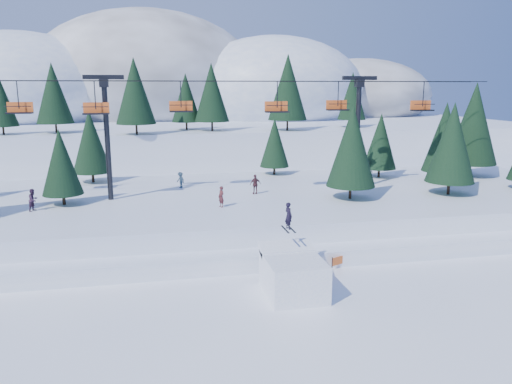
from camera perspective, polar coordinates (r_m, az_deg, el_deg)
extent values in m
plane|color=white|center=(27.97, 0.43, -13.12)|extent=(160.00, 160.00, 0.00)
cube|color=white|center=(44.38, -4.48, -1.90)|extent=(70.00, 22.00, 2.50)
cube|color=white|center=(35.06, -2.35, -6.86)|extent=(70.00, 6.00, 1.10)
cube|color=white|center=(93.33, -8.47, 6.39)|extent=(110.00, 60.00, 6.00)
ellipsoid|color=white|center=(99.37, -25.40, 10.60)|extent=(36.00, 32.40, 19.80)
ellipsoid|color=#605B59|center=(102.76, -12.42, 12.48)|extent=(44.00, 39.60, 26.40)
ellipsoid|color=white|center=(97.59, 2.13, 11.71)|extent=(34.00, 30.60, 19.72)
ellipsoid|color=#605B59|center=(109.70, 11.73, 10.82)|extent=(30.00, 27.00, 15.00)
cylinder|color=black|center=(64.18, -13.49, 6.99)|extent=(0.26, 0.26, 1.31)
cone|color=black|center=(63.97, -13.69, 11.18)|extent=(4.88, 4.88, 8.06)
cylinder|color=black|center=(68.07, -5.04, 7.52)|extent=(0.26, 0.26, 1.25)
cone|color=black|center=(67.87, -5.11, 11.28)|extent=(4.65, 4.65, 7.69)
cylinder|color=black|center=(68.66, 3.60, 7.65)|extent=(0.26, 0.26, 1.42)
cone|color=black|center=(68.47, 3.65, 11.88)|extent=(5.27, 5.27, 8.72)
cylinder|color=black|center=(69.45, -21.87, 6.79)|extent=(0.26, 0.26, 1.24)
cone|color=black|center=(69.25, -22.16, 10.43)|extent=(4.60, 4.60, 7.61)
cylinder|color=black|center=(75.33, 10.82, 7.72)|extent=(0.26, 0.26, 1.11)
cone|color=black|center=(75.15, 10.94, 10.73)|extent=(4.12, 4.12, 6.81)
cylinder|color=black|center=(69.79, -26.90, 6.30)|extent=(0.26, 0.26, 1.03)
cone|color=black|center=(69.60, -27.19, 9.30)|extent=(3.83, 3.83, 6.33)
cylinder|color=black|center=(70.24, -7.93, 7.51)|extent=(0.26, 0.26, 1.07)
cone|color=black|center=(70.06, -8.02, 10.64)|extent=(3.99, 3.99, 6.59)
cube|color=white|center=(29.32, 4.30, -9.61)|extent=(3.23, 3.99, 2.19)
cube|color=white|center=(30.48, 3.45, -6.46)|extent=(3.23, 1.40, 0.78)
imported|color=black|center=(29.81, 3.74, -2.72)|extent=(0.56, 0.69, 1.63)
cube|color=black|center=(29.98, 3.35, -4.28)|extent=(0.11, 1.65, 0.03)
cube|color=black|center=(30.08, 4.08, -4.23)|extent=(0.11, 1.65, 0.03)
cylinder|color=black|center=(43.13, -16.62, 5.67)|extent=(0.44, 0.44, 10.00)
cube|color=black|center=(42.91, -17.04, 12.45)|extent=(3.20, 0.35, 0.35)
cube|color=black|center=(42.91, -17.00, 11.85)|extent=(0.70, 0.70, 0.70)
cylinder|color=black|center=(46.74, 11.50, 6.38)|extent=(0.44, 0.44, 10.00)
cube|color=black|center=(46.54, 11.77, 12.64)|extent=(3.20, 0.35, 0.35)
cube|color=black|center=(46.53, 11.74, 12.08)|extent=(0.70, 0.70, 0.70)
cylinder|color=black|center=(42.20, -1.76, 12.56)|extent=(46.00, 0.06, 0.06)
cylinder|color=black|center=(44.57, -2.31, 12.53)|extent=(46.00, 0.06, 0.06)
cylinder|color=black|center=(45.19, -25.58, 9.99)|extent=(0.08, 0.08, 2.20)
cube|color=black|center=(45.23, -25.41, 8.16)|extent=(2.00, 0.75, 0.12)
cube|color=orange|center=(45.58, -25.35, 8.75)|extent=(2.00, 0.10, 0.85)
cylinder|color=black|center=(44.87, -25.58, 8.83)|extent=(2.00, 0.06, 0.06)
cylinder|color=black|center=(41.78, -17.93, 10.50)|extent=(0.08, 0.08, 2.20)
cube|color=black|center=(41.82, -17.81, 8.51)|extent=(2.00, 0.75, 0.12)
cube|color=orange|center=(42.18, -17.79, 9.15)|extent=(2.00, 0.10, 0.85)
cylinder|color=black|center=(41.45, -17.90, 9.25)|extent=(2.00, 0.06, 0.06)
cylinder|color=black|center=(44.03, -8.60, 10.98)|extent=(0.08, 0.08, 2.20)
cube|color=black|center=(44.08, -8.54, 9.10)|extent=(2.00, 0.75, 0.12)
cube|color=orange|center=(44.44, -8.59, 9.70)|extent=(2.00, 0.10, 0.85)
cylinder|color=black|center=(43.71, -8.53, 9.80)|extent=(2.00, 0.06, 0.06)
cylinder|color=black|center=(42.86, 2.45, 11.08)|extent=(0.08, 0.08, 2.20)
cube|color=black|center=(42.91, 2.43, 9.14)|extent=(2.00, 0.75, 0.12)
cube|color=orange|center=(43.26, 2.31, 9.76)|extent=(2.00, 0.10, 0.85)
cylinder|color=black|center=(42.55, 2.55, 9.86)|extent=(2.00, 0.06, 0.06)
cylinder|color=black|center=(47.08, 9.38, 11.01)|extent=(0.08, 0.08, 2.20)
cube|color=black|center=(47.12, 9.32, 9.25)|extent=(2.00, 0.75, 0.12)
cube|color=orange|center=(47.46, 9.17, 9.82)|extent=(2.00, 0.10, 0.85)
cylinder|color=black|center=(46.77, 9.50, 9.90)|extent=(2.00, 0.06, 0.06)
cylinder|color=black|center=(48.00, 18.59, 10.57)|extent=(0.08, 0.08, 2.20)
cube|color=black|center=(48.05, 18.48, 8.85)|extent=(2.00, 0.75, 0.12)
cube|color=orange|center=(48.36, 18.28, 9.41)|extent=(2.00, 0.10, 0.85)
cylinder|color=black|center=(47.72, 18.73, 9.48)|extent=(2.00, 0.06, 0.06)
cylinder|color=black|center=(47.28, 21.14, 0.43)|extent=(0.26, 0.26, 1.13)
cone|color=black|center=(46.69, 21.51, 5.29)|extent=(4.20, 4.20, 6.94)
cylinder|color=black|center=(53.20, 20.47, 1.68)|extent=(0.26, 0.26, 1.10)
cone|color=black|center=(52.69, 20.78, 5.90)|extent=(4.10, 4.10, 6.78)
cylinder|color=black|center=(57.71, 23.24, 2.35)|extent=(0.26, 0.26, 1.38)
cone|color=black|center=(57.18, 23.64, 7.21)|extent=(5.11, 5.11, 8.45)
cylinder|color=black|center=(54.09, 13.85, 2.16)|extent=(0.26, 0.26, 0.93)
cone|color=black|center=(53.64, 14.03, 5.67)|extent=(3.47, 3.47, 5.74)
cylinder|color=black|center=(52.26, -18.13, 1.61)|extent=(0.26, 0.26, 1.01)
cone|color=black|center=(51.77, -18.39, 5.53)|extent=(3.74, 3.74, 6.18)
cylinder|color=black|center=(54.29, 2.11, 2.49)|extent=(0.26, 0.26, 0.85)
cone|color=black|center=(53.87, 2.13, 5.68)|extent=(3.16, 3.16, 5.22)
cylinder|color=black|center=(43.16, -21.10, -0.79)|extent=(0.26, 0.26, 0.86)
cone|color=black|center=(42.63, -21.41, 3.23)|extent=(3.19, 3.19, 5.27)
cylinder|color=black|center=(43.12, 10.70, -0.03)|extent=(0.26, 0.26, 1.11)
cone|color=black|center=(42.49, 10.91, 5.20)|extent=(4.11, 4.11, 6.80)
imported|color=#522425|center=(39.45, -4.00, -0.54)|extent=(0.63, 0.72, 1.67)
imported|color=#193022|center=(52.86, 12.68, 2.51)|extent=(0.97, 0.68, 1.88)
imported|color=#2C4351|center=(47.34, -8.62, 1.36)|extent=(1.02, 1.13, 1.52)
imported|color=#462328|center=(44.15, -0.08, 0.89)|extent=(1.07, 0.56, 1.74)
imported|color=#3D243C|center=(41.77, -24.12, -0.83)|extent=(0.98, 1.05, 1.73)
cylinder|color=black|center=(33.45, 8.69, -8.12)|extent=(0.06, 0.06, 0.90)
cylinder|color=black|center=(35.39, 11.93, -7.11)|extent=(0.06, 0.06, 0.90)
cube|color=orange|center=(34.37, 10.37, -7.44)|extent=(2.56, 1.20, 0.55)
cylinder|color=black|center=(35.17, 10.26, -7.16)|extent=(0.06, 0.06, 0.90)
cylinder|color=black|center=(36.66, 14.02, -6.53)|extent=(0.06, 0.06, 0.90)
cube|color=orange|center=(35.87, 12.18, -6.69)|extent=(2.77, 0.50, 0.55)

